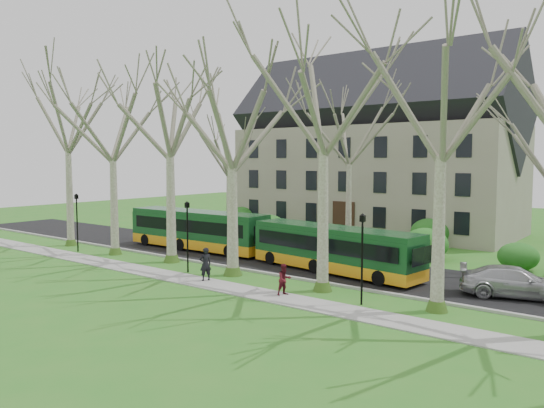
{
  "coord_description": "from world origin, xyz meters",
  "views": [
    {
      "loc": [
        17.86,
        -23.29,
        6.92
      ],
      "look_at": [
        -2.53,
        3.0,
        4.14
      ],
      "focal_mm": 35.0,
      "sensor_mm": 36.0,
      "label": 1
    }
  ],
  "objects_px": {
    "pedestrian_a": "(205,264)",
    "pedestrian_b": "(284,279)",
    "bus_lead": "(197,230)",
    "sedan": "(515,282)",
    "bus_follow": "(334,249)"
  },
  "relations": [
    {
      "from": "bus_follow",
      "to": "sedan",
      "type": "bearing_deg",
      "value": 9.72
    },
    {
      "from": "bus_lead",
      "to": "sedan",
      "type": "distance_m",
      "value": 22.87
    },
    {
      "from": "sedan",
      "to": "bus_lead",
      "type": "bearing_deg",
      "value": 71.19
    },
    {
      "from": "sedan",
      "to": "bus_follow",
      "type": "bearing_deg",
      "value": 74.11
    },
    {
      "from": "bus_lead",
      "to": "pedestrian_b",
      "type": "relative_size",
      "value": 7.66
    },
    {
      "from": "pedestrian_a",
      "to": "pedestrian_b",
      "type": "relative_size",
      "value": 1.18
    },
    {
      "from": "bus_lead",
      "to": "pedestrian_a",
      "type": "height_order",
      "value": "bus_lead"
    },
    {
      "from": "bus_lead",
      "to": "pedestrian_a",
      "type": "distance_m",
      "value": 10.73
    },
    {
      "from": "pedestrian_b",
      "to": "bus_lead",
      "type": "bearing_deg",
      "value": 82.46
    },
    {
      "from": "bus_lead",
      "to": "bus_follow",
      "type": "xyz_separation_m",
      "value": [
        12.56,
        -0.68,
        -0.09
      ]
    },
    {
      "from": "sedan",
      "to": "pedestrian_a",
      "type": "distance_m",
      "value": 16.38
    },
    {
      "from": "bus_follow",
      "to": "pedestrian_a",
      "type": "bearing_deg",
      "value": -117.82
    },
    {
      "from": "pedestrian_a",
      "to": "pedestrian_b",
      "type": "xyz_separation_m",
      "value": [
        5.5,
        0.13,
        -0.15
      ]
    },
    {
      "from": "pedestrian_a",
      "to": "pedestrian_b",
      "type": "distance_m",
      "value": 5.5
    },
    {
      "from": "bus_lead",
      "to": "bus_follow",
      "type": "distance_m",
      "value": 12.58
    }
  ]
}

